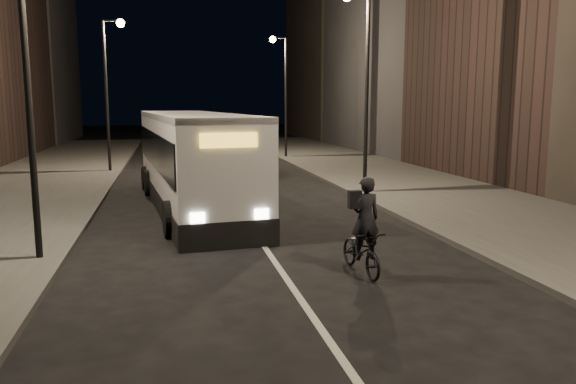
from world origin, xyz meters
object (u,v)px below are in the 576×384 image
city_bus (192,157)px  car_mid (181,151)px  streetlight_left_far (111,74)px  car_far (231,151)px  streetlight_left_near (36,36)px  car_near (251,160)px  streetlight_right_far (282,80)px  cyclist_on_bicycle (362,242)px  streetlight_right_mid (361,65)px

city_bus → car_mid: bearing=84.1°
streetlight_left_far → car_mid: size_ratio=1.92×
streetlight_left_far → car_far: bearing=42.7°
streetlight_left_near → car_near: size_ratio=1.75×
streetlight_right_far → city_bus: 18.93m
city_bus → cyclist_on_bicycle: city_bus is taller
streetlight_left_near → car_far: bearing=73.8°
streetlight_right_mid → streetlight_left_far: size_ratio=1.00×
city_bus → cyclist_on_bicycle: bearing=-75.8°
car_mid → car_near: bearing=116.5°
car_near → streetlight_right_far: bearing=65.1°
streetlight_right_far → streetlight_left_near: 26.26m
streetlight_left_near → streetlight_left_far: bearing=90.0°
streetlight_right_far → car_mid: size_ratio=1.92×
streetlight_right_far → streetlight_left_near: size_ratio=1.00×
streetlight_right_mid → car_mid: streetlight_right_mid is taller
streetlight_left_far → car_near: bearing=-15.1°
streetlight_right_far → car_mid: 8.40m
car_mid → streetlight_right_mid: bearing=114.6°
streetlight_right_far → streetlight_left_far: same height
car_near → streetlight_left_far: bearing=162.8°
car_mid → car_far: bearing=-158.3°
streetlight_right_mid → streetlight_left_near: same height
streetlight_left_far → car_near: 8.84m
city_bus → car_near: 10.02m
streetlight_right_mid → streetlight_right_far: 16.00m
car_near → streetlight_right_mid: bearing=-69.4°
city_bus → car_near: size_ratio=2.82×
streetlight_right_mid → cyclist_on_bicycle: streetlight_right_mid is taller
streetlight_left_near → car_mid: (3.72, 23.23, -4.67)m
city_bus → cyclist_on_bicycle: (3.36, -9.16, -1.14)m
streetlight_left_near → car_near: bearing=65.5°
car_near → car_mid: bearing=114.4°
streetlight_right_mid → car_near: (-3.36, 8.03, -4.57)m
streetlight_right_mid → car_near: size_ratio=1.75×
streetlight_left_near → car_mid: 23.98m
streetlight_right_far → cyclist_on_bicycle: size_ratio=3.61×
cyclist_on_bicycle → car_far: size_ratio=0.57×
streetlight_right_mid → car_far: size_ratio=2.04×
streetlight_right_mid → streetlight_right_far: (0.00, 16.00, 0.00)m
streetlight_left_far → city_bus: (3.73, -11.27, -3.47)m
cyclist_on_bicycle → car_far: (0.05, 27.02, -0.17)m
city_bus → car_near: bearing=63.0°
streetlight_left_far → city_bus: bearing=-71.7°
streetlight_right_far → car_far: bearing=170.5°
cyclist_on_bicycle → car_near: 18.47m
car_mid → car_far: 3.68m
streetlight_right_mid → car_mid: 17.37m
cyclist_on_bicycle → streetlight_left_far: bearing=104.5°
streetlight_right_far → car_far: 5.97m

